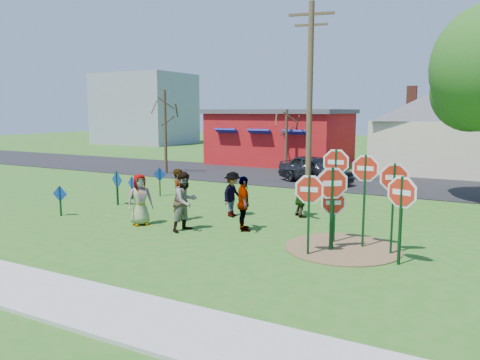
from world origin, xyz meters
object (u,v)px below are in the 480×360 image
at_px(stop_sign_d, 394,185).
at_px(person_a, 140,200).
at_px(person_b, 180,195).
at_px(stop_sign_b, 336,172).
at_px(suv, 315,169).
at_px(stop_sign_c, 365,179).
at_px(utility_pole, 310,92).
at_px(stop_sign_a, 309,197).

relative_size(stop_sign_d, person_a, 1.50).
bearing_deg(person_b, stop_sign_b, -94.81).
xyz_separation_m(stop_sign_b, suv, (-4.18, 10.37, -1.32)).
distance_m(stop_sign_b, stop_sign_c, 0.88).
relative_size(suv, utility_pole, 0.47).
bearing_deg(suv, stop_sign_b, -134.82).
xyz_separation_m(stop_sign_a, stop_sign_b, (0.25, 1.48, 0.51)).
distance_m(stop_sign_b, utility_pole, 10.53).
bearing_deg(stop_sign_a, person_b, 151.98).
height_order(stop_sign_c, person_b, stop_sign_c).
bearing_deg(stop_sign_d, stop_sign_b, 151.20).
distance_m(stop_sign_c, suv, 11.68).
bearing_deg(person_a, suv, 26.57).
height_order(stop_sign_d, person_a, stop_sign_d).
xyz_separation_m(stop_sign_b, person_a, (-6.36, -0.99, -1.22)).
height_order(stop_sign_d, person_b, stop_sign_d).
bearing_deg(suv, person_a, -167.61).
bearing_deg(stop_sign_a, stop_sign_b, 69.31).
relative_size(stop_sign_c, suv, 0.64).
xyz_separation_m(stop_sign_d, person_a, (-8.03, -0.62, -1.00)).
height_order(person_a, utility_pole, utility_pole).
bearing_deg(person_a, utility_pole, 25.44).
relative_size(stop_sign_b, utility_pole, 0.32).
bearing_deg(person_a, stop_sign_d, -48.21).
relative_size(stop_sign_a, person_b, 1.26).
xyz_separation_m(stop_sign_b, utility_pole, (-4.18, 9.30, 2.65)).
xyz_separation_m(stop_sign_d, suv, (-5.86, 10.74, -1.10)).
height_order(stop_sign_b, suv, stop_sign_b).
xyz_separation_m(stop_sign_b, person_b, (-5.55, 0.15, -1.18)).
bearing_deg(person_b, stop_sign_d, -97.39).
bearing_deg(suv, stop_sign_d, -128.17).
bearing_deg(stop_sign_c, person_b, 177.47).
distance_m(stop_sign_a, stop_sign_c, 1.81).
xyz_separation_m(stop_sign_c, person_b, (-6.41, 0.24, -1.02)).
height_order(stop_sign_a, suv, stop_sign_a).
bearing_deg(suv, stop_sign_c, -131.06).
bearing_deg(stop_sign_d, person_a, 168.06).
bearing_deg(stop_sign_d, utility_pole, 104.88).
xyz_separation_m(stop_sign_c, utility_pole, (-5.04, 9.39, 2.80)).
xyz_separation_m(stop_sign_a, suv, (-3.93, 11.85, -0.81)).
relative_size(stop_sign_a, utility_pole, 0.25).
xyz_separation_m(stop_sign_a, person_a, (-6.10, 0.49, -0.71)).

